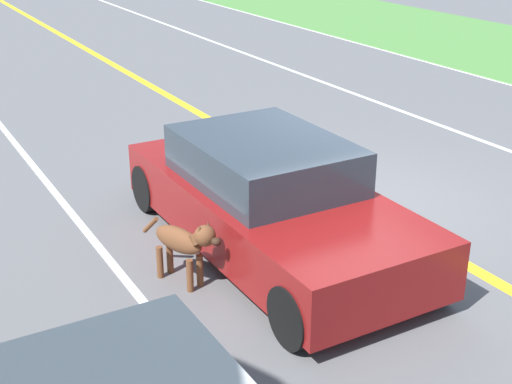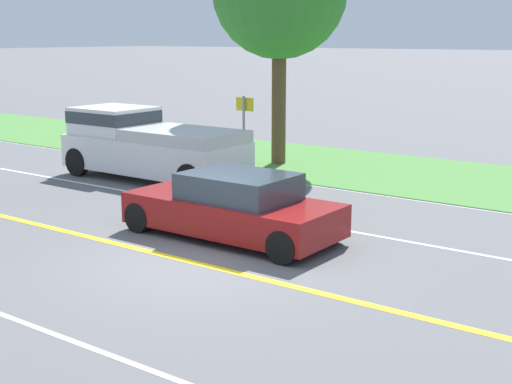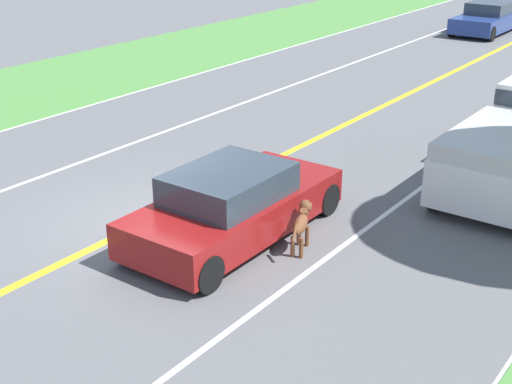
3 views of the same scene
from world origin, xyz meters
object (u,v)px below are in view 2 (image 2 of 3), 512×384
object	(u,v)px
ego_car	(234,207)
pickup_truck	(148,144)
dog	(257,200)
street_sign	(244,123)

from	to	relation	value
ego_car	pickup_truck	bearing A→B (deg)	59.31
dog	ego_car	bearing A→B (deg)	174.24
dog	street_sign	xyz separation A→B (m)	(5.00, 4.14, 0.89)
ego_car	pickup_truck	distance (m)	6.68
street_sign	ego_car	bearing A→B (deg)	-144.47
dog	street_sign	size ratio (longest dim) A/B	0.51
ego_car	pickup_truck	xyz separation A→B (m)	(3.41, 5.74, 0.37)
dog	street_sign	bearing A→B (deg)	19.73
ego_car	dog	distance (m)	1.28
ego_car	pickup_truck	world-z (taller)	pickup_truck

